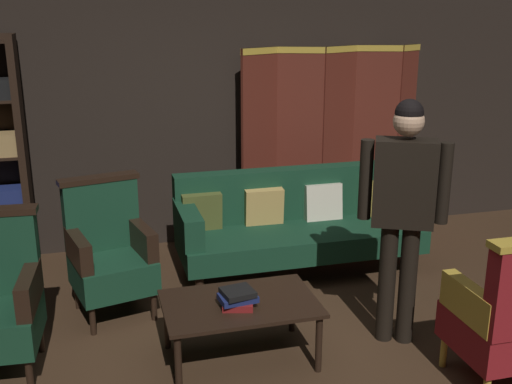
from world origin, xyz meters
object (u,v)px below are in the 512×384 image
armchair_gilt_accent (510,315)px  book_navy_cloth (238,298)px  velvet_couch (297,220)px  standing_figure (403,201)px  book_red_leather (238,304)px  potted_plant (106,216)px  book_black_cloth (238,292)px  coffee_table (240,308)px  folding_screen (338,138)px  armchair_wing_right (109,251)px

armchair_gilt_accent → book_navy_cloth: 1.65m
velvet_couch → book_navy_cloth: velvet_couch is taller
armchair_gilt_accent → standing_figure: bearing=118.5°
standing_figure → book_red_leather: bearing=-178.2°
standing_figure → book_navy_cloth: (-1.14, -0.03, -0.54)m
velvet_couch → potted_plant: velvet_couch is taller
book_red_leather → book_black_cloth: 0.08m
velvet_couch → potted_plant: bearing=164.3°
armchair_gilt_accent → standing_figure: 0.96m
coffee_table → potted_plant: 1.95m
book_black_cloth → book_navy_cloth: bearing=0.0°
potted_plant → book_red_leather: 1.99m
folding_screen → book_navy_cloth: size_ratio=9.01×
folding_screen → velvet_couch: folding_screen is taller
book_navy_cloth → folding_screen: bearing=54.7°
armchair_gilt_accent → potted_plant: (-2.27, 2.51, 0.00)m
folding_screen → potted_plant: (-2.35, -0.40, -0.49)m
folding_screen → book_red_leather: folding_screen is taller
book_navy_cloth → standing_figure: bearing=1.8°
book_black_cloth → velvet_couch: bearing=58.0°
velvet_couch → armchair_gilt_accent: size_ratio=2.04×
velvet_couch → book_black_cloth: size_ratio=10.96×
folding_screen → book_black_cloth: 2.79m
coffee_table → armchair_gilt_accent: bearing=-26.0°
book_red_leather → book_navy_cloth: size_ratio=0.82×
folding_screen → armchair_gilt_accent: size_ratio=2.02×
folding_screen → coffee_table: 2.75m
book_red_leather → standing_figure: bearing=1.8°
velvet_couch → book_black_cloth: bearing=-122.0°
velvet_couch → standing_figure: (0.27, -1.35, 0.57)m
standing_figure → book_black_cloth: size_ratio=8.80×
armchair_wing_right → book_black_cloth: (0.76, -1.00, 0.03)m
velvet_couch → book_black_cloth: velvet_couch is taller
potted_plant → armchair_wing_right: bearing=-90.3°
armchair_wing_right → standing_figure: size_ratio=0.61×
potted_plant → book_navy_cloth: bearing=-67.7°
velvet_couch → potted_plant: size_ratio=2.49×
book_navy_cloth → book_black_cloth: bearing=0.0°
book_red_leather → book_black_cloth: book_black_cloth is taller
potted_plant → folding_screen: bearing=9.8°
folding_screen → book_navy_cloth: bearing=-125.3°
book_navy_cloth → book_black_cloth: book_black_cloth is taller
armchair_wing_right → standing_figure: (1.90, -0.96, 0.54)m
coffee_table → armchair_gilt_accent: armchair_gilt_accent is taller
potted_plant → coffee_table: bearing=-66.2°
armchair_gilt_accent → potted_plant: bearing=132.2°
book_navy_cloth → coffee_table: bearing=65.7°
folding_screen → book_black_cloth: folding_screen is taller
armchair_gilt_accent → book_red_leather: 1.66m
folding_screen → book_black_cloth: size_ratio=10.86×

